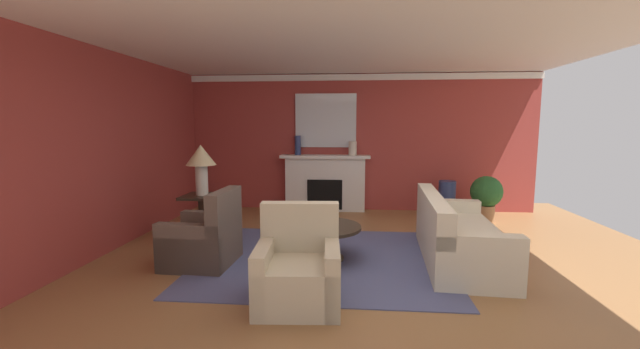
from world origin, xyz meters
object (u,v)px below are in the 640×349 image
at_px(vase_tall_corner, 447,199).
at_px(vase_mantel_left, 298,145).
at_px(table_lamp, 201,160).
at_px(fireplace, 325,184).
at_px(armchair_near_window, 204,241).
at_px(vase_mantel_right, 353,148).
at_px(coffee_table, 322,234).
at_px(side_table, 203,215).
at_px(armchair_facing_fireplace, 298,272).
at_px(potted_plant, 486,195).
at_px(mantel_mirror, 326,121).
at_px(sofa, 456,238).

bearing_deg(vase_tall_corner, vase_mantel_left, 175.08).
bearing_deg(table_lamp, fireplace, 53.43).
xyz_separation_m(armchair_near_window, vase_mantel_right, (1.82, 3.20, 0.97)).
relative_size(vase_tall_corner, vase_mantel_left, 1.75).
relative_size(coffee_table, table_lamp, 1.33).
relative_size(fireplace, side_table, 2.57).
distance_m(fireplace, vase_mantel_right, 0.92).
bearing_deg(side_table, vase_mantel_right, 44.78).
height_order(armchair_facing_fireplace, coffee_table, armchair_facing_fireplace).
relative_size(vase_mantel_right, potted_plant, 0.33).
bearing_deg(mantel_mirror, vase_mantel_right, -17.18).
height_order(sofa, potted_plant, sofa).
relative_size(mantel_mirror, armchair_facing_fireplace, 1.29).
bearing_deg(armchair_near_window, mantel_mirror, 69.30).
distance_m(fireplace, side_table, 2.81).
xyz_separation_m(fireplace, vase_mantel_right, (0.55, -0.05, 0.73)).
bearing_deg(vase_mantel_right, side_table, -135.22).
bearing_deg(coffee_table, vase_tall_corner, 50.52).
height_order(armchair_facing_fireplace, vase_mantel_left, vase_mantel_left).
bearing_deg(sofa, mantel_mirror, 122.63).
bearing_deg(sofa, vase_mantel_left, 131.22).
distance_m(sofa, coffee_table, 1.72).
bearing_deg(coffee_table, vase_mantel_right, 82.80).
distance_m(fireplace, potted_plant, 3.03).
bearing_deg(coffee_table, side_table, 160.00).
bearing_deg(mantel_mirror, armchair_near_window, -110.70).
distance_m(mantel_mirror, coffee_table, 3.40).
bearing_deg(armchair_facing_fireplace, armchair_near_window, 144.30).
xyz_separation_m(armchair_facing_fireplace, vase_mantel_right, (0.50, 4.15, 0.97)).
bearing_deg(armchair_near_window, potted_plant, 31.25).
relative_size(vase_mantel_left, potted_plant, 0.47).
relative_size(mantel_mirror, table_lamp, 1.64).
xyz_separation_m(table_lamp, vase_mantel_left, (1.12, 2.21, 0.11)).
relative_size(coffee_table, vase_mantel_right, 3.63).
bearing_deg(armchair_near_window, vase_tall_corner, 39.09).
height_order(side_table, vase_tall_corner, side_table).
bearing_deg(vase_tall_corner, potted_plant, -32.43).
bearing_deg(vase_mantel_left, armchair_facing_fireplace, -81.74).
relative_size(armchair_facing_fireplace, table_lamp, 1.27).
relative_size(mantel_mirror, armchair_near_window, 1.29).
distance_m(mantel_mirror, potted_plant, 3.34).
relative_size(coffee_table, vase_mantel_left, 2.58).
bearing_deg(vase_tall_corner, table_lamp, -154.09).
height_order(fireplace, coffee_table, fireplace).
height_order(armchair_facing_fireplace, table_lamp, table_lamp).
height_order(fireplace, armchair_near_window, fireplace).
xyz_separation_m(armchair_near_window, armchair_facing_fireplace, (1.32, -0.95, 0.00)).
xyz_separation_m(coffee_table, vase_mantel_right, (0.36, 2.88, 0.94)).
bearing_deg(vase_mantel_right, potted_plant, -14.70).
distance_m(side_table, vase_mantel_left, 2.65).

